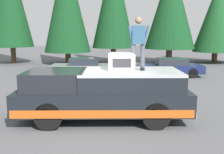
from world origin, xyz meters
The scene contains 10 objects.
ground_plane centered at (0.00, 0.00, 0.00)m, with size 90.00×90.00×0.00m, color #565659.
pickup_truck centered at (0.46, -0.12, 0.87)m, with size 2.01×5.54×1.65m.
compressor_unit centered at (0.60, -0.71, 1.93)m, with size 0.65×0.84×0.56m.
person_on_truck_bed centered at (0.58, -1.25, 2.55)m, with size 0.29×0.72×1.69m.
parked_car_navy centered at (8.97, -4.28, 0.58)m, with size 1.64×4.10×1.16m.
parked_car_grey centered at (9.20, 1.37, 0.58)m, with size 1.64×4.10×1.16m.
conifer_far_left centered at (16.29, -10.06, 4.19)m, with size 4.06×4.06×7.35m.
conifer_left centered at (16.05, -5.78, 5.15)m, with size 4.49×4.49×8.98m.
conifer_center_left centered at (16.43, -0.71, 5.66)m, with size 3.84×3.84×9.94m.
conifer_center_right centered at (15.73, 3.37, 5.43)m, with size 4.07×4.07×9.81m.
Camera 1 is at (-7.91, -0.32, 2.90)m, focal length 42.31 mm.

